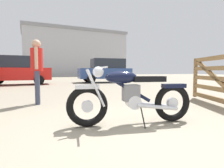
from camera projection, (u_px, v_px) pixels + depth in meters
ground_plane at (124, 130)px, 2.66m from camera, size 80.00×80.00×0.00m
vintage_motorcycle at (131, 96)px, 2.96m from camera, size 2.08×0.68×0.94m
timber_gate at (224, 78)px, 4.28m from camera, size 0.98×2.44×1.60m
bystander at (37, 65)px, 4.71m from camera, size 0.30×0.46×1.66m
silver_sedan_mid at (106, 70)px, 13.97m from camera, size 3.96×1.95×1.78m
pale_sedan_back at (16, 70)px, 11.47m from camera, size 3.98×1.98×1.78m
industrial_building at (74, 54)px, 33.34m from camera, size 18.10×10.11×7.92m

